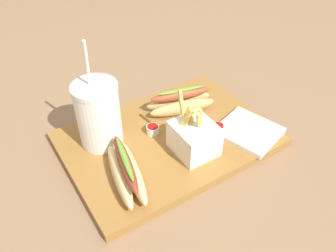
{
  "coord_description": "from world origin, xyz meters",
  "views": [
    {
      "loc": [
        0.32,
        0.51,
        0.56
      ],
      "look_at": [
        0.0,
        0.0,
        0.05
      ],
      "focal_mm": 37.07,
      "sensor_mm": 36.0,
      "label": 1
    }
  ],
  "objects_px": {
    "soda_cup": "(99,114)",
    "hot_dog_1": "(181,102)",
    "fries_basket": "(194,138)",
    "hot_dog_2": "(126,171)",
    "ketchup_cup_2": "(153,129)",
    "ketchup_cup_1": "(218,128)",
    "napkin_stack": "(249,131)"
  },
  "relations": [
    {
      "from": "ketchup_cup_2",
      "to": "napkin_stack",
      "type": "distance_m",
      "value": 0.22
    },
    {
      "from": "hot_dog_1",
      "to": "ketchup_cup_2",
      "type": "bearing_deg",
      "value": 20.03
    },
    {
      "from": "ketchup_cup_1",
      "to": "ketchup_cup_2",
      "type": "relative_size",
      "value": 1.02
    },
    {
      "from": "fries_basket",
      "to": "ketchup_cup_1",
      "type": "xyz_separation_m",
      "value": [
        -0.08,
        -0.02,
        -0.03
      ]
    },
    {
      "from": "ketchup_cup_1",
      "to": "napkin_stack",
      "type": "xyz_separation_m",
      "value": [
        -0.06,
        0.04,
        -0.0
      ]
    },
    {
      "from": "fries_basket",
      "to": "napkin_stack",
      "type": "relative_size",
      "value": 1.09
    },
    {
      "from": "hot_dog_1",
      "to": "napkin_stack",
      "type": "height_order",
      "value": "hot_dog_1"
    },
    {
      "from": "fries_basket",
      "to": "hot_dog_1",
      "type": "height_order",
      "value": "fries_basket"
    },
    {
      "from": "soda_cup",
      "to": "napkin_stack",
      "type": "relative_size",
      "value": 1.95
    },
    {
      "from": "fries_basket",
      "to": "ketchup_cup_2",
      "type": "bearing_deg",
      "value": -64.7
    },
    {
      "from": "hot_dog_2",
      "to": "napkin_stack",
      "type": "xyz_separation_m",
      "value": [
        -0.31,
        0.02,
        -0.02
      ]
    },
    {
      "from": "hot_dog_1",
      "to": "hot_dog_2",
      "type": "distance_m",
      "value": 0.26
    },
    {
      "from": "ketchup_cup_2",
      "to": "hot_dog_2",
      "type": "bearing_deg",
      "value": 39.28
    },
    {
      "from": "ketchup_cup_2",
      "to": "soda_cup",
      "type": "bearing_deg",
      "value": -19.62
    },
    {
      "from": "ketchup_cup_2",
      "to": "fries_basket",
      "type": "bearing_deg",
      "value": 115.3
    },
    {
      "from": "hot_dog_1",
      "to": "hot_dog_2",
      "type": "bearing_deg",
      "value": 31.24
    },
    {
      "from": "hot_dog_2",
      "to": "fries_basket",
      "type": "bearing_deg",
      "value": 179.67
    },
    {
      "from": "hot_dog_2",
      "to": "ketchup_cup_1",
      "type": "relative_size",
      "value": 5.92
    },
    {
      "from": "fries_basket",
      "to": "napkin_stack",
      "type": "height_order",
      "value": "fries_basket"
    },
    {
      "from": "hot_dog_1",
      "to": "ketchup_cup_2",
      "type": "xyz_separation_m",
      "value": [
        0.1,
        0.04,
        -0.01
      ]
    },
    {
      "from": "fries_basket",
      "to": "ketchup_cup_2",
      "type": "distance_m",
      "value": 0.11
    },
    {
      "from": "soda_cup",
      "to": "ketchup_cup_1",
      "type": "height_order",
      "value": "soda_cup"
    },
    {
      "from": "ketchup_cup_2",
      "to": "hot_dog_1",
      "type": "bearing_deg",
      "value": -159.97
    },
    {
      "from": "ketchup_cup_2",
      "to": "ketchup_cup_1",
      "type": "bearing_deg",
      "value": 149.33
    },
    {
      "from": "soda_cup",
      "to": "ketchup_cup_1",
      "type": "relative_size",
      "value": 8.24
    },
    {
      "from": "fries_basket",
      "to": "ketchup_cup_1",
      "type": "bearing_deg",
      "value": -166.53
    },
    {
      "from": "hot_dog_1",
      "to": "napkin_stack",
      "type": "distance_m",
      "value": 0.18
    },
    {
      "from": "hot_dog_2",
      "to": "ketchup_cup_1",
      "type": "distance_m",
      "value": 0.25
    },
    {
      "from": "fries_basket",
      "to": "ketchup_cup_2",
      "type": "relative_size",
      "value": 4.68
    },
    {
      "from": "soda_cup",
      "to": "hot_dog_1",
      "type": "xyz_separation_m",
      "value": [
        -0.21,
        0.0,
        -0.05
      ]
    },
    {
      "from": "hot_dog_1",
      "to": "ketchup_cup_2",
      "type": "distance_m",
      "value": 0.11
    },
    {
      "from": "soda_cup",
      "to": "hot_dog_2",
      "type": "height_order",
      "value": "soda_cup"
    }
  ]
}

